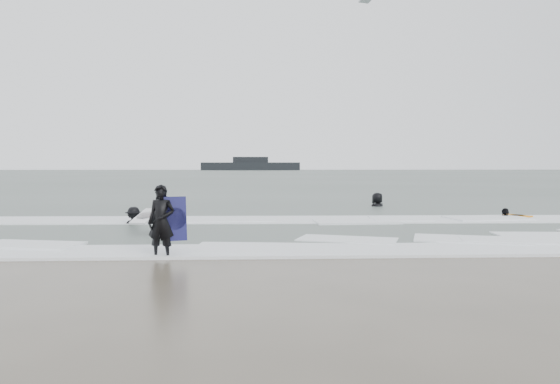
{
  "coord_description": "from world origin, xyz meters",
  "views": [
    {
      "loc": [
        -0.5,
        -13.08,
        2.05
      ],
      "look_at": [
        0.0,
        5.0,
        1.1
      ],
      "focal_mm": 35.0,
      "sensor_mm": 36.0,
      "label": 1
    }
  ],
  "objects_px": {
    "surfer_wading": "(160,235)",
    "surfer_breaker": "(134,226)",
    "surfer_centre": "(162,259)",
    "surfer_right_far": "(377,207)",
    "vessel_horizon": "(251,165)",
    "surfer_right_near": "(505,219)"
  },
  "relations": [
    {
      "from": "surfer_wading",
      "to": "surfer_breaker",
      "type": "xyz_separation_m",
      "value": [
        -1.31,
        2.31,
        0.0
      ]
    },
    {
      "from": "surfer_breaker",
      "to": "surfer_centre",
      "type": "bearing_deg",
      "value": -99.09
    },
    {
      "from": "surfer_wading",
      "to": "surfer_right_far",
      "type": "xyz_separation_m",
      "value": [
        8.22,
        9.57,
        0.0
      ]
    },
    {
      "from": "surfer_right_near",
      "to": "surfer_right_far",
      "type": "height_order",
      "value": "surfer_right_far"
    },
    {
      "from": "surfer_right_far",
      "to": "vessel_horizon",
      "type": "xyz_separation_m",
      "value": [
        -9.48,
        137.87,
        1.47
      ]
    },
    {
      "from": "surfer_centre",
      "to": "vessel_horizon",
      "type": "relative_size",
      "value": 0.06
    },
    {
      "from": "surfer_right_near",
      "to": "surfer_right_far",
      "type": "relative_size",
      "value": 0.85
    },
    {
      "from": "surfer_centre",
      "to": "surfer_wading",
      "type": "distance_m",
      "value": 3.94
    },
    {
      "from": "surfer_centre",
      "to": "surfer_right_near",
      "type": "bearing_deg",
      "value": 46.86
    },
    {
      "from": "surfer_breaker",
      "to": "vessel_horizon",
      "type": "bearing_deg",
      "value": 62.34
    },
    {
      "from": "surfer_centre",
      "to": "vessel_horizon",
      "type": "bearing_deg",
      "value": 101.84
    },
    {
      "from": "surfer_wading",
      "to": "surfer_right_far",
      "type": "distance_m",
      "value": 12.62
    },
    {
      "from": "surfer_centre",
      "to": "surfer_right_near",
      "type": "relative_size",
      "value": 1.03
    },
    {
      "from": "surfer_wading",
      "to": "surfer_breaker",
      "type": "bearing_deg",
      "value": -53.31
    },
    {
      "from": "surfer_wading",
      "to": "surfer_right_near",
      "type": "height_order",
      "value": "surfer_wading"
    },
    {
      "from": "surfer_wading",
      "to": "surfer_breaker",
      "type": "height_order",
      "value": "surfer_wading"
    },
    {
      "from": "surfer_wading",
      "to": "surfer_breaker",
      "type": "distance_m",
      "value": 2.65
    },
    {
      "from": "surfer_right_far",
      "to": "vessel_horizon",
      "type": "bearing_deg",
      "value": -115.04
    },
    {
      "from": "surfer_breaker",
      "to": "surfer_right_far",
      "type": "relative_size",
      "value": 0.8
    },
    {
      "from": "surfer_centre",
      "to": "surfer_wading",
      "type": "xyz_separation_m",
      "value": [
        -0.76,
        3.87,
        0.0
      ]
    },
    {
      "from": "surfer_centre",
      "to": "surfer_right_far",
      "type": "height_order",
      "value": "surfer_right_far"
    },
    {
      "from": "surfer_centre",
      "to": "vessel_horizon",
      "type": "height_order",
      "value": "vessel_horizon"
    }
  ]
}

